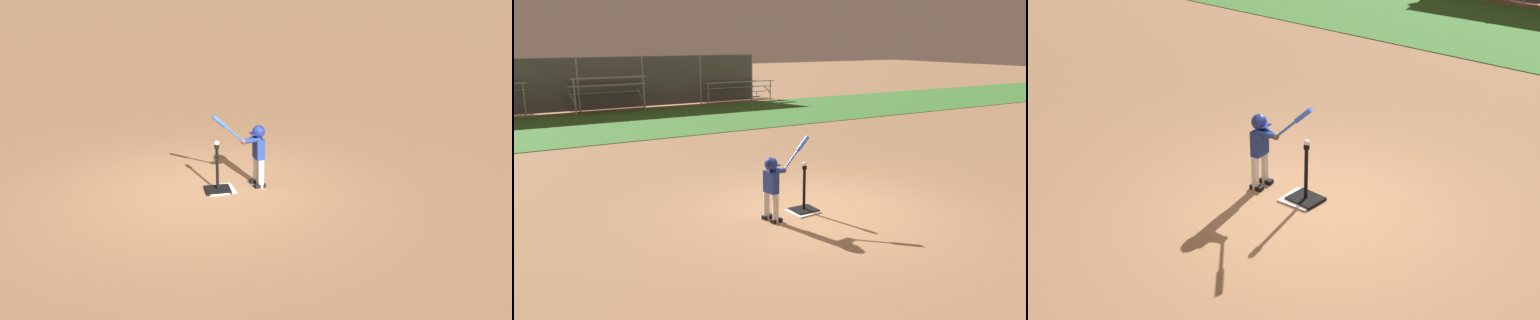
% 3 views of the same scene
% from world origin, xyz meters
% --- Properties ---
extents(ground_plane, '(90.00, 90.00, 0.00)m').
position_xyz_m(ground_plane, '(0.00, 0.00, 0.00)').
color(ground_plane, '#99704C').
extents(grass_outfield_strip, '(56.00, 6.28, 0.02)m').
position_xyz_m(grass_outfield_strip, '(0.00, 10.34, 0.01)').
color(grass_outfield_strip, '#3D7F33').
rests_on(grass_outfield_strip, ground_plane).
extents(backstop_fence, '(12.84, 0.08, 2.13)m').
position_xyz_m(backstop_fence, '(-0.00, 14.12, 1.12)').
color(backstop_fence, '#9E9EA3').
rests_on(backstop_fence, ground_plane).
extents(home_plate, '(0.48, 0.48, 0.02)m').
position_xyz_m(home_plate, '(-0.24, 0.01, 0.01)').
color(home_plate, white).
rests_on(home_plate, ground_plane).
extents(batting_tee, '(0.40, 0.36, 0.77)m').
position_xyz_m(batting_tee, '(-0.19, 0.04, 0.12)').
color(batting_tee, black).
rests_on(batting_tee, ground_plane).
extents(batter_child, '(0.88, 0.34, 1.28)m').
position_xyz_m(batter_child, '(-0.85, -0.08, 0.66)').
color(batter_child, silver).
rests_on(batter_child, ground_plane).
extents(baseball, '(0.07, 0.07, 0.07)m').
position_xyz_m(baseball, '(-0.19, 0.04, 0.81)').
color(baseball, white).
rests_on(baseball, batting_tee).
extents(bleachers_far_right, '(2.94, 2.46, 1.40)m').
position_xyz_m(bleachers_far_right, '(-0.31, 14.22, 0.68)').
color(bleachers_far_right, '#ADAFB7').
rests_on(bleachers_far_right, ground_plane).
extents(bleachers_center, '(3.46, 1.63, 0.94)m').
position_xyz_m(bleachers_center, '(5.64, 14.52, 0.46)').
color(bleachers_center, '#ADAFB7').
rests_on(bleachers_center, ground_plane).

